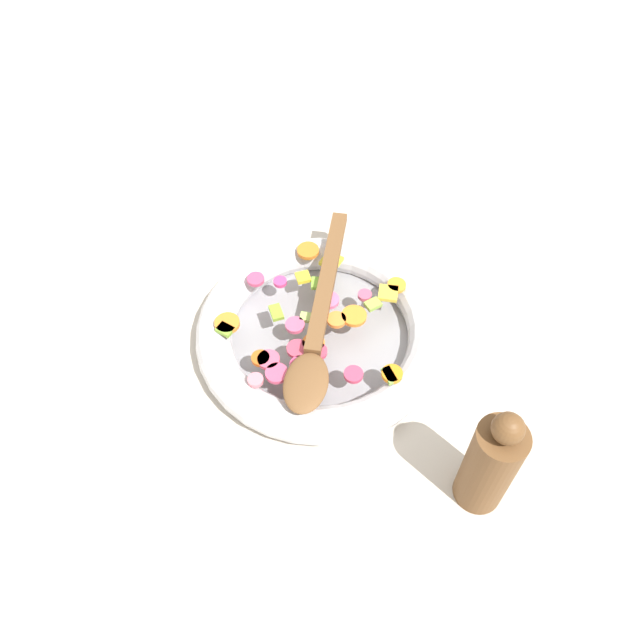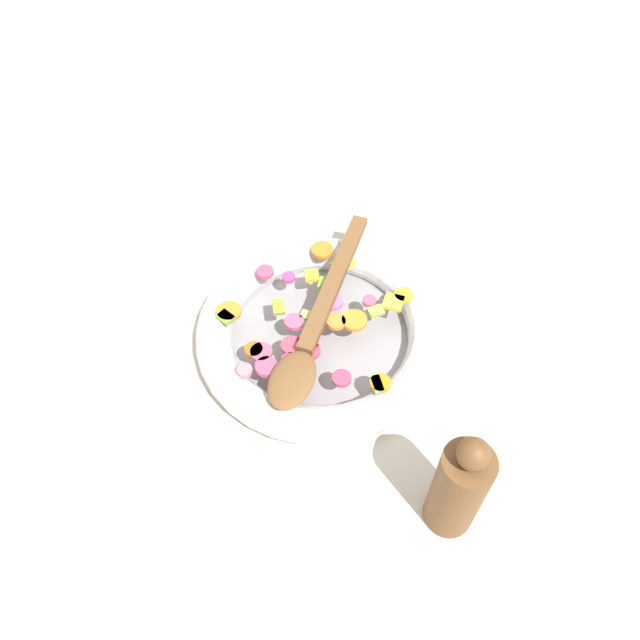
% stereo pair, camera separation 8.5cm
% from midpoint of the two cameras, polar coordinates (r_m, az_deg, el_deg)
% --- Properties ---
extents(ground_plane, '(4.00, 4.00, 0.00)m').
position_cam_midpoint_polar(ground_plane, '(0.89, 2.73, -2.15)').
color(ground_plane, beige).
extents(skillet, '(0.34, 0.34, 0.05)m').
position_cam_midpoint_polar(skillet, '(0.87, 2.78, -1.30)').
color(skillet, gray).
rests_on(skillet, ground_plane).
extents(chopped_vegetables, '(0.27, 0.28, 0.01)m').
position_cam_midpoint_polar(chopped_vegetables, '(0.84, 2.06, -0.49)').
color(chopped_vegetables, orange).
rests_on(chopped_vegetables, skillet).
extents(wooden_spoon, '(0.26, 0.28, 0.01)m').
position_cam_midpoint_polar(wooden_spoon, '(0.83, 2.54, -0.55)').
color(wooden_spoon, brown).
rests_on(wooden_spoon, chopped_vegetables).
extents(pepper_mill, '(0.06, 0.06, 0.18)m').
position_cam_midpoint_polar(pepper_mill, '(0.72, 16.00, -14.77)').
color(pepper_mill, brown).
rests_on(pepper_mill, ground_plane).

